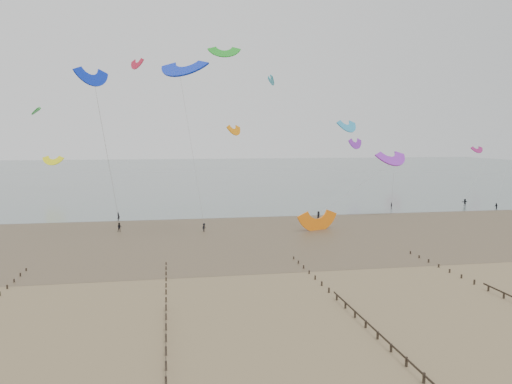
% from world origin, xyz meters
% --- Properties ---
extents(ground, '(500.00, 500.00, 0.00)m').
position_xyz_m(ground, '(0.00, 0.00, 0.00)').
color(ground, brown).
rests_on(ground, ground).
extents(sea_and_shore, '(500.00, 665.00, 0.03)m').
position_xyz_m(sea_and_shore, '(-4.08, 34.40, 0.01)').
color(sea_and_shore, '#475654').
rests_on(sea_and_shore, ground).
extents(groynes, '(72.16, 50.16, 1.00)m').
position_xyz_m(groynes, '(4.00, -19.05, 0.47)').
color(groynes, black).
rests_on(groynes, ground).
extents(kitesurfer_lead, '(0.79, 0.77, 1.83)m').
position_xyz_m(kitesurfer_lead, '(-23.77, 50.21, 0.92)').
color(kitesurfer_lead, black).
rests_on(kitesurfer_lead, ground).
extents(kitesurfers, '(87.71, 24.33, 1.82)m').
position_xyz_m(kitesurfers, '(27.84, 48.04, 0.85)').
color(kitesurfers, black).
rests_on(kitesurfers, ground).
extents(grounded_kite, '(9.02, 8.06, 4.10)m').
position_xyz_m(grounded_kite, '(14.10, 33.01, 0.00)').
color(grounded_kite, orange).
rests_on(grounded_kite, ground).
extents(kites_airborne, '(244.04, 127.99, 43.37)m').
position_xyz_m(kites_airborne, '(-7.08, 89.00, 22.46)').
color(kites_airborne, '#0B28C5').
rests_on(kites_airborne, ground).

